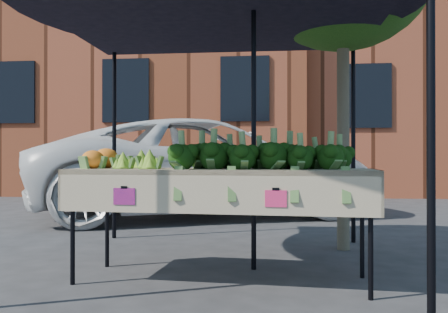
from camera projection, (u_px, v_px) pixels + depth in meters
ground at (243, 280)px, 3.94m from camera, size 90.00×90.00×0.00m
table at (221, 225)px, 3.91m from camera, size 2.46×0.99×0.90m
canopy at (216, 116)px, 4.45m from camera, size 3.16×3.16×2.74m
broccoli_heap at (262, 152)px, 3.90m from camera, size 1.48×0.58×0.27m
romanesco_cluster at (142, 156)px, 4.02m from camera, size 0.44×0.58×0.21m
cauliflower_pair at (100, 157)px, 4.09m from camera, size 0.24×0.44×0.19m
vehicle at (207, 44)px, 8.47m from camera, size 2.55×3.16×5.95m
street_tree at (343, 74)px, 5.28m from camera, size 1.93×1.93×3.81m
building_left at (119, 55)px, 16.43m from camera, size 12.00×8.00×9.00m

